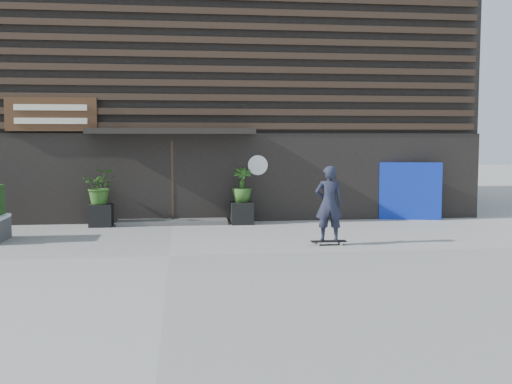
{
  "coord_description": "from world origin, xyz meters",
  "views": [
    {
      "loc": [
        0.27,
        -12.06,
        2.33
      ],
      "look_at": [
        1.98,
        1.9,
        1.1
      ],
      "focal_mm": 42.4,
      "sensor_mm": 36.0,
      "label": 1
    }
  ],
  "objects": [
    {
      "name": "planter_pot_left",
      "position": [
        -1.9,
        4.4,
        0.3
      ],
      "size": [
        0.6,
        0.6,
        0.6
      ],
      "primitive_type": "cube",
      "color": "black",
      "rests_on": "ground"
    },
    {
      "name": "ground",
      "position": [
        0.0,
        0.0,
        0.0
      ],
      "size": [
        80.0,
        80.0,
        0.0
      ],
      "primitive_type": "plane",
      "color": "gray",
      "rests_on": "ground"
    },
    {
      "name": "blue_tarp",
      "position": [
        6.84,
        4.7,
        0.83
      ],
      "size": [
        1.75,
        0.53,
        1.66
      ],
      "primitive_type": "cube",
      "rotation": [
        0.0,
        0.0,
        -0.24
      ],
      "color": "#0B2199",
      "rests_on": "ground"
    },
    {
      "name": "bamboo_left",
      "position": [
        -1.9,
        4.4,
        1.08
      ],
      "size": [
        0.86,
        0.75,
        0.96
      ],
      "primitive_type": "imported",
      "color": "#2D591E",
      "rests_on": "planter_pot_left"
    },
    {
      "name": "planter_pot_right",
      "position": [
        1.9,
        4.4,
        0.3
      ],
      "size": [
        0.6,
        0.6,
        0.6
      ],
      "primitive_type": "cube",
      "color": "black",
      "rests_on": "ground"
    },
    {
      "name": "skateboarder",
      "position": [
        3.47,
        0.82,
        0.92
      ],
      "size": [
        0.78,
        0.47,
        1.76
      ],
      "color": "black",
      "rests_on": "ground"
    },
    {
      "name": "building",
      "position": [
        -0.0,
        9.96,
        3.99
      ],
      "size": [
        18.0,
        11.0,
        8.0
      ],
      "color": "black",
      "rests_on": "ground"
    },
    {
      "name": "bamboo_right",
      "position": [
        1.9,
        4.4,
        1.08
      ],
      "size": [
        0.54,
        0.54,
        0.96
      ],
      "primitive_type": "imported",
      "color": "#2D591E",
      "rests_on": "planter_pot_right"
    },
    {
      "name": "entrance_step",
      "position": [
        0.0,
        4.6,
        0.06
      ],
      "size": [
        3.0,
        0.8,
        0.12
      ],
      "primitive_type": "cube",
      "color": "#484845",
      "rests_on": "ground"
    }
  ]
}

